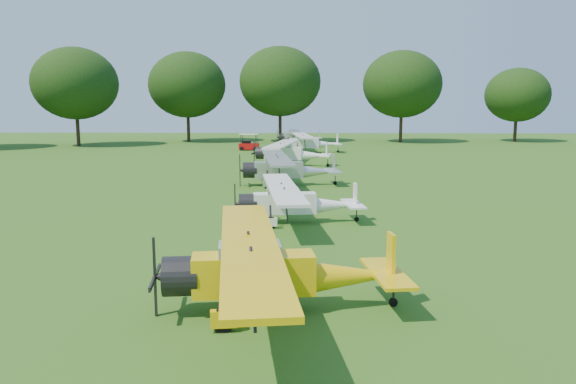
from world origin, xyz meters
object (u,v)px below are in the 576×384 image
aircraft_7 (298,136)px  golf_cart (249,145)px  aircraft_2 (272,267)px  aircraft_6 (308,141)px  aircraft_3 (294,200)px  aircraft_4 (286,167)px  aircraft_5 (289,151)px

aircraft_7 → golf_cart: size_ratio=4.15×
aircraft_2 → golf_cart: aircraft_2 is taller
aircraft_6 → golf_cart: bearing=150.5°
aircraft_3 → aircraft_4: bearing=86.3°
aircraft_6 → aircraft_5: bearing=-103.7°
aircraft_2 → aircraft_5: size_ratio=0.96×
aircraft_3 → golf_cart: golf_cart is taller
aircraft_2 → aircraft_6: aircraft_6 is taller
aircraft_6 → aircraft_7: (-1.26, 12.27, -0.13)m
aircraft_3 → golf_cart: 39.24m
aircraft_2 → aircraft_7: bearing=82.2°
aircraft_4 → aircraft_7: bearing=82.6°
aircraft_6 → golf_cart: 7.34m
aircraft_7 → aircraft_2: bearing=-90.3°
aircraft_2 → aircraft_4: (-0.37, 22.20, 0.02)m
aircraft_2 → aircraft_6: size_ratio=0.98×
golf_cart → aircraft_4: bearing=-76.1°
aircraft_2 → aircraft_5: 33.73m
aircraft_3 → aircraft_7: size_ratio=0.98×
aircraft_2 → aircraft_7: size_ratio=1.10×
aircraft_4 → aircraft_7: size_ratio=1.12×
aircraft_5 → aircraft_7: 25.17m
aircraft_5 → aircraft_7: (0.45, 25.16, -0.14)m
aircraft_7 → golf_cart: bearing=-120.6°
aircraft_5 → aircraft_6: 13.00m
aircraft_4 → golf_cart: aircraft_4 is taller
aircraft_6 → golf_cart: aircraft_6 is taller
aircraft_5 → aircraft_7: aircraft_5 is taller
aircraft_7 → aircraft_4: bearing=-90.9°
aircraft_4 → aircraft_5: aircraft_5 is taller
aircraft_2 → aircraft_7: (-0.02, 58.89, -0.10)m
aircraft_2 → golf_cart: bearing=88.5°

